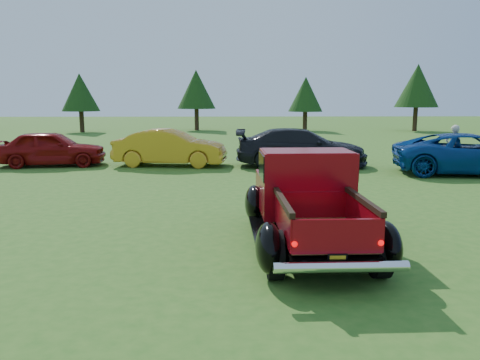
% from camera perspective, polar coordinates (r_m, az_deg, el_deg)
% --- Properties ---
extents(ground, '(120.00, 120.00, 0.00)m').
position_cam_1_polar(ground, '(9.15, 1.26, -7.25)').
color(ground, '#31641C').
rests_on(ground, ground).
extents(tree_west, '(2.94, 2.94, 4.60)m').
position_cam_1_polar(tree_west, '(39.46, -18.91, 10.06)').
color(tree_west, '#332114').
rests_on(tree_west, ground).
extents(tree_mid_left, '(3.20, 3.20, 5.00)m').
position_cam_1_polar(tree_mid_left, '(39.81, -5.36, 10.93)').
color(tree_mid_left, '#332114').
rests_on(tree_mid_left, ground).
extents(tree_mid_right, '(2.82, 2.82, 4.40)m').
position_cam_1_polar(tree_mid_right, '(39.26, 8.00, 10.30)').
color(tree_mid_right, '#332114').
rests_on(tree_mid_right, ground).
extents(tree_east, '(3.46, 3.46, 5.40)m').
position_cam_1_polar(tree_east, '(41.24, 20.79, 10.69)').
color(tree_east, '#332114').
rests_on(tree_east, ground).
extents(pickup_truck, '(2.28, 4.75, 1.75)m').
position_cam_1_polar(pickup_truck, '(8.94, 8.00, -2.25)').
color(pickup_truck, black).
rests_on(pickup_truck, ground).
extents(show_car_red, '(4.35, 2.14, 1.43)m').
position_cam_1_polar(show_car_red, '(20.25, -22.02, 3.62)').
color(show_car_red, maroon).
rests_on(show_car_red, ground).
extents(show_car_yellow, '(4.59, 2.04, 1.46)m').
position_cam_1_polar(show_car_yellow, '(19.02, -8.51, 3.92)').
color(show_car_yellow, orange).
rests_on(show_car_yellow, ground).
extents(show_car_grey, '(5.29, 2.37, 1.51)m').
position_cam_1_polar(show_car_grey, '(18.82, 7.47, 3.95)').
color(show_car_grey, black).
rests_on(show_car_grey, ground).
extents(show_car_blue, '(5.59, 3.27, 1.46)m').
position_cam_1_polar(show_car_blue, '(18.62, 26.29, 2.87)').
color(show_car_blue, navy).
rests_on(show_car_blue, ground).
extents(spectator, '(0.65, 0.45, 1.70)m').
position_cam_1_polar(spectator, '(19.66, 24.55, 3.67)').
color(spectator, beige).
rests_on(spectator, ground).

